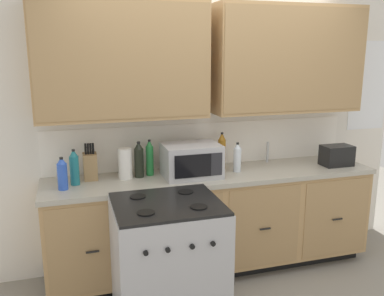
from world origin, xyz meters
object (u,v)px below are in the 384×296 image
object	(u,v)px
bottle_green	(150,158)
toaster	(337,155)
stove_range	(168,263)
knife_block	(90,166)
bottle_amber	(222,151)
bottle_clear	(237,158)
bottle_teal	(74,168)
microwave	(191,160)
paper_towel_roll	(125,164)
bottle_blue	(62,174)
bottle_dark	(139,160)

from	to	relation	value
bottle_green	toaster	bearing A→B (deg)	-6.42
stove_range	toaster	world-z (taller)	toaster
knife_block	bottle_amber	world-z (taller)	bottle_amber
bottle_clear	bottle_teal	distance (m)	1.39
microwave	bottle_green	size ratio (longest dim) A/B	1.53
toaster	bottle_amber	distance (m)	1.10
bottle_clear	paper_towel_roll	bearing A→B (deg)	175.43
microwave	paper_towel_roll	bearing A→B (deg)	170.61
knife_block	bottle_blue	distance (m)	0.31
bottle_dark	bottle_clear	distance (m)	0.87
bottle_dark	bottle_clear	xyz separation A→B (m)	(0.86, -0.09, -0.02)
stove_range	bottle_blue	xyz separation A→B (m)	(-0.70, 0.56, 0.58)
bottle_green	bottle_blue	xyz separation A→B (m)	(-0.72, -0.19, -0.03)
bottle_green	stove_range	bearing A→B (deg)	-91.92
toaster	knife_block	world-z (taller)	knife_block
knife_block	bottle_green	xyz separation A→B (m)	(0.50, -0.02, 0.04)
bottle_amber	toaster	bearing A→B (deg)	-10.80
stove_range	bottle_amber	size ratio (longest dim) A/B	2.82
bottle_dark	bottle_blue	distance (m)	0.64
knife_block	bottle_blue	xyz separation A→B (m)	(-0.22, -0.21, 0.01)
toaster	knife_block	xyz separation A→B (m)	(-2.24, 0.22, 0.02)
paper_towel_roll	bottle_blue	bearing A→B (deg)	-163.92
bottle_clear	microwave	bearing A→B (deg)	-178.29
microwave	bottle_clear	distance (m)	0.43
microwave	bottle_amber	size ratio (longest dim) A/B	1.42
bottle_clear	bottle_green	bearing A→B (deg)	171.09
microwave	bottle_blue	distance (m)	1.06
microwave	bottle_teal	size ratio (longest dim) A/B	1.64
bottle_teal	knife_block	bearing A→B (deg)	41.54
paper_towel_roll	bottle_clear	size ratio (longest dim) A/B	0.98
bottle_clear	bottle_teal	xyz separation A→B (m)	(-1.39, 0.03, 0.01)
bottle_dark	bottle_amber	size ratio (longest dim) A/B	0.91
bottle_teal	toaster	bearing A→B (deg)	-2.58
stove_range	bottle_green	size ratio (longest dim) A/B	3.03
bottle_clear	bottle_dark	bearing A→B (deg)	174.05
microwave	bottle_dark	world-z (taller)	bottle_dark
stove_range	bottle_amber	distance (m)	1.19
bottle_dark	knife_block	bearing A→B (deg)	172.25
bottle_dark	bottle_amber	xyz separation A→B (m)	(0.76, 0.04, 0.01)
stove_range	bottle_blue	distance (m)	1.06
bottle_blue	bottle_clear	bearing A→B (deg)	2.57
stove_range	paper_towel_roll	world-z (taller)	paper_towel_roll
toaster	bottle_dark	world-z (taller)	bottle_dark
bottle_dark	bottle_blue	world-z (taller)	bottle_dark
bottle_dark	bottle_teal	world-z (taller)	bottle_dark
toaster	bottle_clear	distance (m)	0.98
bottle_dark	bottle_teal	size ratio (longest dim) A/B	1.06
bottle_amber	bottle_clear	bearing A→B (deg)	-52.73
bottle_green	microwave	bearing A→B (deg)	-21.62
bottle_blue	knife_block	bearing A→B (deg)	43.58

